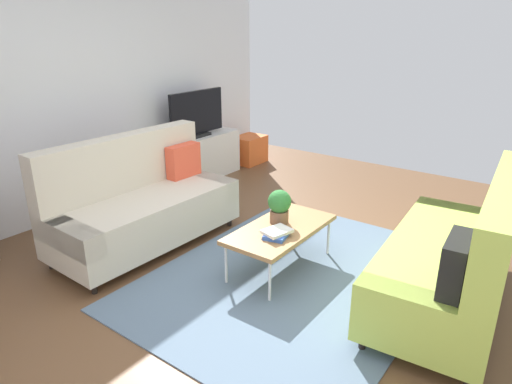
{
  "coord_description": "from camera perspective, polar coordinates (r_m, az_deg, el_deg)",
  "views": [
    {
      "loc": [
        -3.0,
        -1.96,
        2.13
      ],
      "look_at": [
        0.2,
        0.4,
        0.65
      ],
      "focal_mm": 31.61,
      "sensor_mm": 36.0,
      "label": 1
    }
  ],
  "objects": [
    {
      "name": "ground_plane",
      "position": [
        4.17,
        2.8,
        -10.34
      ],
      "size": [
        7.68,
        7.68,
        0.0
      ],
      "primitive_type": "plane",
      "color": "brown"
    },
    {
      "name": "bottle_2",
      "position": [
        6.35,
        -8.49,
        7.38
      ],
      "size": [
        0.06,
        0.06,
        0.17
      ],
      "primitive_type": "cylinder",
      "color": "orange",
      "rests_on": "tv_console"
    },
    {
      "name": "area_rug",
      "position": [
        4.13,
        5.0,
        -10.58
      ],
      "size": [
        2.9,
        2.2,
        0.01
      ],
      "primitive_type": "cube",
      "color": "slate",
      "rests_on": "ground_plane"
    },
    {
      "name": "potted_plant",
      "position": [
        4.09,
        2.98,
        -1.72
      ],
      "size": [
        0.21,
        0.21,
        0.32
      ],
      "color": "brown",
      "rests_on": "coffee_table"
    },
    {
      "name": "table_book_0",
      "position": [
        3.89,
        2.67,
        -5.39
      ],
      "size": [
        0.28,
        0.23,
        0.04
      ],
      "primitive_type": "cube",
      "rotation": [
        0.0,
        0.0,
        0.24
      ],
      "color": "#3359B2",
      "rests_on": "coffee_table"
    },
    {
      "name": "tv",
      "position": [
        6.46,
        -7.48,
        9.71
      ],
      "size": [
        1.0,
        0.2,
        0.64
      ],
      "color": "black",
      "rests_on": "tv_console"
    },
    {
      "name": "bottle_1",
      "position": [
        6.27,
        -9.18,
        7.5
      ],
      "size": [
        0.06,
        0.06,
        0.24
      ],
      "primitive_type": "cylinder",
      "color": "gold",
      "rests_on": "tv_console"
    },
    {
      "name": "storage_trunk",
      "position": [
        7.38,
        -0.87,
        5.4
      ],
      "size": [
        0.52,
        0.4,
        0.44
      ],
      "primitive_type": "cube",
      "color": "orange",
      "rests_on": "ground_plane"
    },
    {
      "name": "vase_0",
      "position": [
        6.16,
        -11.58,
        6.6
      ],
      "size": [
        0.11,
        0.11,
        0.13
      ],
      "primitive_type": "cylinder",
      "color": "#B24C4C",
      "rests_on": "tv_console"
    },
    {
      "name": "table_book_1",
      "position": [
        3.88,
        2.68,
        -4.97
      ],
      "size": [
        0.28,
        0.23,
        0.03
      ],
      "primitive_type": "cube",
      "rotation": [
        0.0,
        0.0,
        -0.26
      ],
      "color": "silver",
      "rests_on": "table_book_0"
    },
    {
      "name": "tv_console",
      "position": [
        6.61,
        -7.36,
        4.34
      ],
      "size": [
        1.4,
        0.44,
        0.64
      ],
      "primitive_type": "cube",
      "color": "silver",
      "rests_on": "ground_plane"
    },
    {
      "name": "wall_far",
      "position": [
        5.67,
        -21.75,
        12.11
      ],
      "size": [
        6.4,
        0.12,
        2.9
      ],
      "primitive_type": "cube",
      "color": "silver",
      "rests_on": "ground_plane"
    },
    {
      "name": "bottle_0",
      "position": [
        6.2,
        -9.87,
        7.09
      ],
      "size": [
        0.06,
        0.06,
        0.19
      ],
      "primitive_type": "cylinder",
      "color": "#262626",
      "rests_on": "tv_console"
    },
    {
      "name": "couch_beige",
      "position": [
        4.69,
        -14.19,
        -1.35
      ],
      "size": [
        1.92,
        0.89,
        1.1
      ],
      "rotation": [
        0.0,
        0.0,
        3.12
      ],
      "color": "beige",
      "rests_on": "ground_plane"
    },
    {
      "name": "couch_green",
      "position": [
        3.84,
        23.9,
        -7.6
      ],
      "size": [
        1.96,
        0.99,
        1.1
      ],
      "rotation": [
        0.0,
        0.0,
        0.08
      ],
      "color": "#A3BC4C",
      "rests_on": "ground_plane"
    },
    {
      "name": "coffee_table",
      "position": [
        4.08,
        3.13,
        -4.8
      ],
      "size": [
        1.1,
        0.56,
        0.42
      ],
      "color": "#9E7042",
      "rests_on": "ground_plane"
    }
  ]
}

